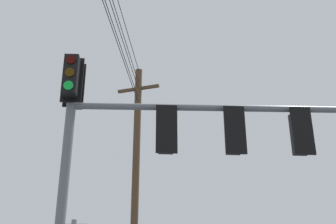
# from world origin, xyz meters

# --- Properties ---
(signal_mast_assembly) EXTENTS (2.93, 6.29, 6.63)m
(signal_mast_assembly) POSITION_xyz_m (-0.62, -1.28, 4.81)
(signal_mast_assembly) COLOR slate
(signal_mast_assembly) RESTS_ON ground
(utility_pole_wooden) EXTENTS (1.39, 1.50, 10.94)m
(utility_pole_wooden) POSITION_xyz_m (7.44, -3.88, 5.60)
(utility_pole_wooden) COLOR #4C3823
(utility_pole_wooden) RESTS_ON ground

